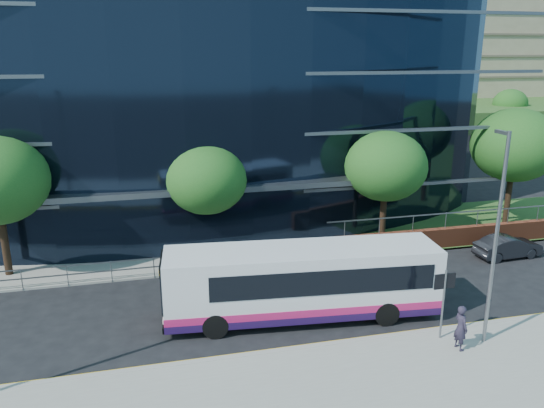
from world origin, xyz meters
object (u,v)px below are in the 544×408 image
object	(u,v)px
pedestrian	(461,327)
tree_far_c	(386,166)
tree_dist_e	(404,105)
city_bus	(305,281)
tree_far_b	(206,180)
parked_car	(508,247)
street_sign	(444,290)
streetlight_east	(496,234)
tree_far_d	(515,145)
tree_dist_f	(510,104)

from	to	relation	value
pedestrian	tree_far_c	bearing A→B (deg)	-15.37
tree_dist_e	city_bus	xyz separation A→B (m)	(-24.00, -38.51, -2.92)
tree_far_b	tree_far_c	distance (m)	10.02
city_bus	parked_car	xyz separation A→B (m)	(12.64, 3.80, -1.01)
street_sign	streetlight_east	distance (m)	2.80
tree_far_d	tree_dist_e	xyz separation A→B (m)	(8.00, 30.00, -0.65)
tree_far_d	pedestrian	size ratio (longest dim) A/B	4.29
tree_dist_f	city_bus	size ratio (longest dim) A/B	0.53
tree_far_c	streetlight_east	bearing A→B (deg)	-95.11
tree_dist_f	city_bus	world-z (taller)	tree_dist_f
streetlight_east	tree_far_b	bearing A→B (deg)	127.63
parked_car	tree_far_d	bearing A→B (deg)	-38.64
pedestrian	city_bus	bearing A→B (deg)	45.96
tree_far_c	streetlight_east	distance (m)	11.22
tree_far_c	pedestrian	size ratio (longest dim) A/B	3.75
tree_dist_e	parked_car	size ratio (longest dim) A/B	1.77
tree_far_d	pedestrian	xyz separation A→B (m)	(-11.24, -12.47, -4.17)
parked_car	streetlight_east	bearing A→B (deg)	135.20
tree_dist_e	tree_far_d	bearing A→B (deg)	-104.93
tree_far_c	tree_dist_f	world-z (taller)	tree_far_c
street_sign	streetlight_east	xyz separation A→B (m)	(1.50, -0.59, 2.29)
street_sign	city_bus	bearing A→B (deg)	145.65
tree_far_c	tree_far_d	world-z (taller)	tree_far_d
street_sign	parked_car	size ratio (longest dim) A/B	0.76
tree_far_b	tree_far_d	size ratio (longest dim) A/B	0.81
tree_far_d	streetlight_east	size ratio (longest dim) A/B	0.93
street_sign	parked_car	distance (m)	10.76
tree_far_c	tree_far_d	size ratio (longest dim) A/B	0.87
city_bus	street_sign	bearing A→B (deg)	-28.97
tree_far_b	pedestrian	size ratio (longest dim) A/B	3.48
tree_dist_e	tree_far_c	bearing A→B (deg)	-118.74
street_sign	pedestrian	bearing A→B (deg)	-73.37
tree_dist_e	city_bus	world-z (taller)	tree_dist_e
tree_dist_e	city_bus	size ratio (longest dim) A/B	0.57
street_sign	tree_far_b	distance (m)	13.54
tree_dist_f	parked_car	size ratio (longest dim) A/B	1.65
tree_far_b	parked_car	world-z (taller)	tree_far_b
tree_far_c	parked_car	xyz separation A→B (m)	(5.64, -3.71, -3.93)
street_sign	tree_far_c	size ratio (longest dim) A/B	0.43
tree_far_b	tree_dist_f	size ratio (longest dim) A/B	1.00
tree_far_c	city_bus	distance (m)	10.67
tree_dist_f	parked_car	world-z (taller)	tree_dist_f
tree_far_c	streetlight_east	xyz separation A→B (m)	(-1.00, -11.17, -0.10)
tree_far_b	parked_car	xyz separation A→B (m)	(15.64, -4.21, -3.60)
tree_far_d	parked_car	size ratio (longest dim) A/B	2.03
street_sign	parked_car	bearing A→B (deg)	40.19
tree_far_c	parked_car	bearing A→B (deg)	-33.38
parked_car	tree_dist_f	bearing A→B (deg)	-39.84
tree_far_d	streetlight_east	xyz separation A→B (m)	(-10.00, -12.17, -0.75)
tree_far_d	street_sign	bearing A→B (deg)	-134.78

